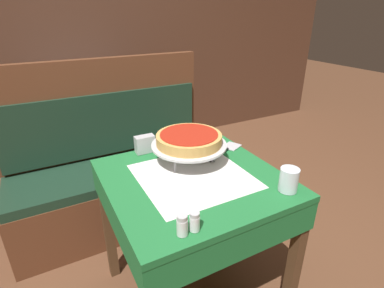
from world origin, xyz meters
The scene contains 12 objects.
dining_table_front centered at (0.00, 0.00, 0.65)m, with size 0.76×0.76×0.75m.
dining_table_rear centered at (-0.19, 1.54, 0.66)m, with size 0.81×0.81×0.76m.
booth_bench centered at (-0.17, 0.83, 0.33)m, with size 1.40×0.49×1.15m.
back_wall_panel centered at (0.00, 2.11, 1.20)m, with size 6.00×0.04×2.40m, color #4C2D1E.
pizza_pan_stand centered at (0.05, 0.13, 0.84)m, with size 0.36×0.36×0.10m.
deep_dish_pizza centered at (0.05, 0.13, 0.88)m, with size 0.31×0.31×0.05m.
pizza_server centered at (0.26, 0.14, 0.76)m, with size 0.27×0.16×0.01m.
water_glass_near centered at (0.29, -0.29, 0.80)m, with size 0.08×0.08×0.10m.
salt_shaker centered at (-0.21, -0.32, 0.79)m, with size 0.04×0.04×0.08m.
pepper_shaker centered at (-0.17, -0.32, 0.79)m, with size 0.04×0.04×0.07m.
napkin_holder centered at (-0.10, 0.34, 0.80)m, with size 0.10×0.05×0.09m.
condiment_caddy centered at (-0.12, 1.43, 0.80)m, with size 0.13×0.13×0.15m.
Camera 1 is at (-0.55, -1.03, 1.44)m, focal length 28.00 mm.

